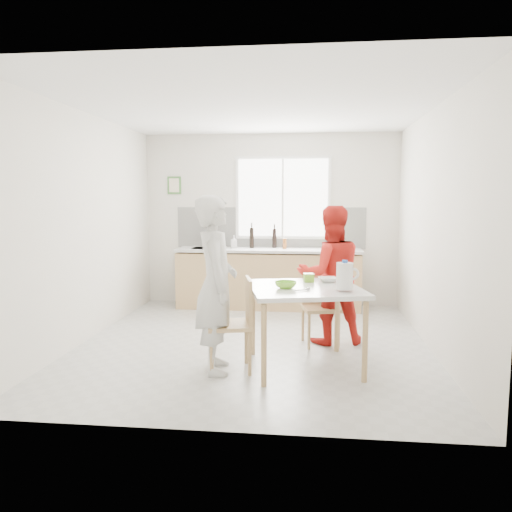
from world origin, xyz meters
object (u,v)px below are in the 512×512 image
(chair_far, at_px, (319,303))
(milk_jug, at_px, (345,276))
(person_red, at_px, (330,275))
(wine_bottle_b, at_px, (274,238))
(chair_left, at_px, (236,320))
(bowl_white, at_px, (328,280))
(wine_bottle_a, at_px, (252,238))
(bowl_green, at_px, (286,285))
(person_white, at_px, (216,284))
(dining_table, at_px, (305,295))

(chair_far, distance_m, milk_jug, 1.20)
(person_red, height_order, wine_bottle_b, person_red)
(milk_jug, bearing_deg, chair_left, 164.38)
(person_red, distance_m, bowl_white, 0.60)
(chair_left, height_order, chair_far, chair_left)
(wine_bottle_a, bearing_deg, bowl_green, -76.75)
(wine_bottle_a, bearing_deg, person_white, -89.80)
(bowl_green, distance_m, bowl_white, 0.58)
(chair_far, height_order, wine_bottle_b, wine_bottle_b)
(person_red, bearing_deg, dining_table, 59.74)
(dining_table, height_order, chair_far, chair_far)
(chair_far, xyz_separation_m, milk_jug, (0.22, -1.07, 0.50))
(milk_jug, bearing_deg, wine_bottle_b, 93.36)
(chair_left, relative_size, bowl_white, 4.63)
(bowl_green, xyz_separation_m, bowl_white, (0.42, 0.40, -0.01))
(dining_table, distance_m, bowl_green, 0.24)
(dining_table, xyz_separation_m, person_red, (0.29, 0.91, 0.07))
(milk_jug, bearing_deg, bowl_white, 92.60)
(dining_table, height_order, wine_bottle_a, wine_bottle_a)
(chair_far, height_order, milk_jug, milk_jug)
(chair_left, distance_m, wine_bottle_b, 3.08)
(wine_bottle_a, relative_size, wine_bottle_b, 1.07)
(wine_bottle_a, bearing_deg, chair_far, -62.05)
(chair_far, distance_m, bowl_white, 0.68)
(bowl_green, bearing_deg, dining_table, 26.90)
(chair_far, xyz_separation_m, wine_bottle_b, (-0.68, 2.00, 0.60))
(bowl_green, bearing_deg, bowl_white, 43.83)
(chair_left, height_order, wine_bottle_b, wine_bottle_b)
(dining_table, relative_size, chair_far, 1.48)
(person_red, bearing_deg, milk_jug, 81.92)
(bowl_white, height_order, milk_jug, milk_jug)
(bowl_green, relative_size, bowl_white, 1.06)
(person_white, bearing_deg, dining_table, -90.00)
(bowl_white, relative_size, milk_jug, 0.72)
(dining_table, bearing_deg, wine_bottle_b, 100.20)
(chair_left, distance_m, chair_far, 1.31)
(chair_left, bearing_deg, person_red, 125.37)
(chair_left, bearing_deg, dining_table, 90.00)
(person_red, height_order, wine_bottle_a, person_red)
(chair_left, xyz_separation_m, wine_bottle_a, (-0.20, 2.96, 0.58))
(wine_bottle_b, bearing_deg, person_red, -67.78)
(chair_left, height_order, milk_jug, milk_jug)
(person_white, xyz_separation_m, person_red, (1.14, 1.11, -0.06))
(chair_left, bearing_deg, wine_bottle_a, 171.06)
(person_white, height_order, person_red, person_white)
(person_red, distance_m, wine_bottle_b, 2.14)
(bowl_green, height_order, wine_bottle_b, wine_bottle_b)
(dining_table, relative_size, person_red, 0.79)
(person_white, height_order, bowl_green, person_white)
(dining_table, bearing_deg, bowl_green, -153.10)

